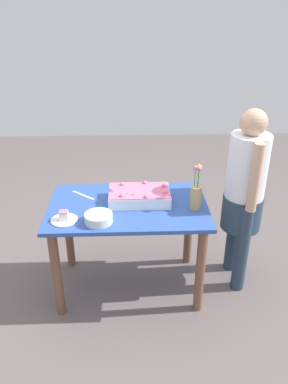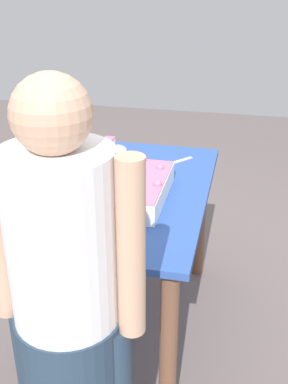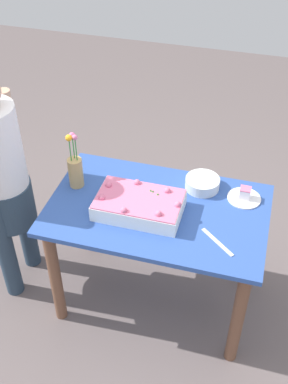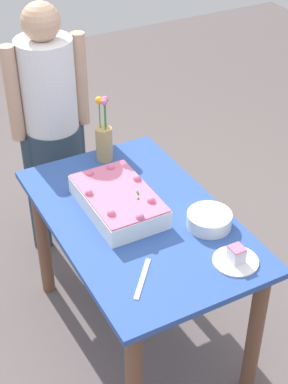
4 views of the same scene
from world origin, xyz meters
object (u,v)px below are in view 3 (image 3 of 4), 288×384
Objects in this scene: sheet_cake at (139,205)px; fruit_bowl at (202,183)px; person_standing at (1,176)px; serving_plate_with_slice at (244,196)px; cake_knife at (217,242)px; flower_vase at (75,169)px.

fruit_bowl is at bearing 45.34° from sheet_cake.
sheet_cake is 0.82m from person_standing.
fruit_bowl is at bearing 15.42° from person_standing.
person_standing is at bearing -179.31° from sheet_cake.
sheet_cake is 2.47× the size of serving_plate_with_slice.
serving_plate_with_slice reaches higher than fruit_bowl.
sheet_cake is at bearing 25.83° from cake_knife.
cake_knife is at bearing -14.41° from sheet_cake.
serving_plate_with_slice is at bearing -7.41° from fruit_bowl.
flower_vase reaches higher than cake_knife.
person_standing is (-0.40, -0.13, -0.03)m from flower_vase.
flower_vase is 1.78× the size of fruit_bowl.
cake_knife is at bearing -15.54° from flower_vase.
serving_plate_with_slice is at bearing 26.13° from sheet_cake.
serving_plate_with_slice is at bearing 11.43° from person_standing.
serving_plate_with_slice is 0.96× the size of fruit_bowl.
serving_plate_with_slice is 0.54× the size of flower_vase.
fruit_bowl is at bearing 172.59° from serving_plate_with_slice.
sheet_cake is at bearing 0.69° from person_standing.
flower_vase is at bearing 163.26° from sheet_cake.
person_standing reaches higher than flower_vase.
cake_knife is 0.44m from fruit_bowl.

